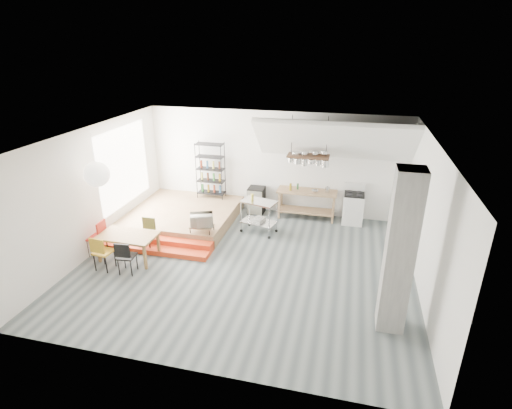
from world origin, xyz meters
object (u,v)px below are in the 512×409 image
(stove, at_px, (353,208))
(dining_table, at_px, (128,237))
(rolling_cart, at_px, (259,212))
(mini_fridge, at_px, (256,200))

(stove, xyz_separation_m, dining_table, (-5.42, -3.55, 0.12))
(stove, relative_size, rolling_cart, 1.09)
(stove, relative_size, dining_table, 0.81)
(rolling_cart, height_order, mini_fridge, rolling_cart)
(mini_fridge, bearing_deg, rolling_cart, -73.50)
(stove, bearing_deg, mini_fridge, 179.16)
(rolling_cart, distance_m, mini_fridge, 1.43)
(stove, distance_m, dining_table, 6.48)
(rolling_cart, bearing_deg, dining_table, -126.58)
(mini_fridge, bearing_deg, dining_table, -123.96)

